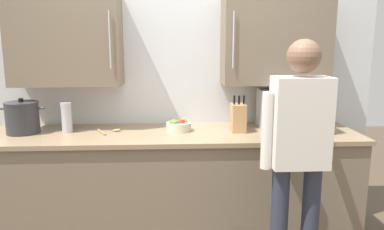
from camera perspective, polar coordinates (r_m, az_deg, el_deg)
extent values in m
cube|color=silver|center=(3.31, -3.02, 7.11)|extent=(3.56, 0.10, 2.77)
cube|color=#756651|center=(3.21, -18.77, 10.84)|extent=(0.88, 0.32, 0.73)
cylinder|color=#B7BABF|center=(2.96, -12.50, 11.20)|extent=(0.01, 0.01, 0.44)
cube|color=#756651|center=(3.21, 12.66, 11.16)|extent=(0.88, 0.32, 0.73)
cylinder|color=#B7BABF|center=(2.96, 6.38, 11.38)|extent=(0.01, 0.01, 0.44)
cube|color=#756651|center=(3.14, -2.84, -11.00)|extent=(2.93, 0.68, 0.87)
cube|color=#937A5B|center=(3.00, -2.92, -2.99)|extent=(2.97, 0.72, 0.03)
cube|color=#B7BABF|center=(3.16, 15.08, 0.71)|extent=(0.51, 0.41, 0.32)
cube|color=beige|center=(3.13, 13.90, 0.67)|extent=(0.33, 0.35, 0.26)
cube|color=black|center=(3.03, 19.60, 0.01)|extent=(0.14, 0.01, 0.30)
cube|color=black|center=(2.73, 12.72, -0.78)|extent=(0.05, 0.37, 0.30)
cylinder|color=tan|center=(3.05, -13.68, -2.54)|extent=(0.10, 0.18, 0.01)
ellipsoid|color=tan|center=(3.08, -11.45, -2.27)|extent=(0.08, 0.07, 0.02)
cylinder|color=beige|center=(3.03, -2.06, -1.79)|extent=(0.20, 0.20, 0.07)
cylinder|color=#6B6659|center=(3.03, -2.06, -1.52)|extent=(0.17, 0.17, 0.04)
sphere|color=orange|center=(3.05, -1.36, -1.04)|extent=(0.06, 0.06, 0.06)
sphere|color=#5B9333|center=(3.00, -2.66, -1.25)|extent=(0.06, 0.06, 0.06)
sphere|color=red|center=(3.01, -2.67, -1.32)|extent=(0.04, 0.04, 0.04)
sphere|color=#5B9333|center=(3.02, -2.96, -1.19)|extent=(0.06, 0.06, 0.06)
sphere|color=red|center=(3.02, -1.58, -1.19)|extent=(0.05, 0.05, 0.05)
cube|color=tan|center=(3.02, 7.09, -0.43)|extent=(0.11, 0.15, 0.23)
cylinder|color=black|center=(2.96, 6.50, 2.31)|extent=(0.02, 0.02, 0.07)
cylinder|color=black|center=(2.97, 7.23, 2.30)|extent=(0.02, 0.02, 0.07)
cylinder|color=black|center=(2.98, 7.96, 2.30)|extent=(0.02, 0.02, 0.07)
cylinder|color=#B7BABF|center=(3.13, -18.65, -0.63)|extent=(0.08, 0.08, 0.21)
cylinder|color=#B7BABF|center=(3.11, -18.79, 1.55)|extent=(0.09, 0.09, 0.03)
cylinder|color=#2D2D33|center=(3.23, -24.56, -0.51)|extent=(0.25, 0.25, 0.23)
cylinder|color=#2D2D33|center=(3.21, -24.74, 1.68)|extent=(0.26, 0.26, 0.02)
cylinder|color=black|center=(3.21, -24.77, 2.09)|extent=(0.04, 0.04, 0.03)
cylinder|color=#2D2D33|center=(3.27, -27.14, 0.88)|extent=(0.05, 0.02, 0.02)
cylinder|color=#2D2D33|center=(3.16, -22.13, 0.96)|extent=(0.05, 0.02, 0.02)
cylinder|color=#282D3D|center=(2.60, 17.55, -16.48)|extent=(0.11, 0.11, 0.86)
cube|color=silver|center=(2.33, 16.25, -1.11)|extent=(0.34, 0.20, 0.55)
sphere|color=brown|center=(2.28, 16.79, 8.63)|extent=(0.20, 0.20, 0.20)
cylinder|color=brown|center=(2.60, 18.60, 2.21)|extent=(0.11, 0.51, 0.29)
cylinder|color=silver|center=(2.28, 11.43, -2.42)|extent=(0.07, 0.07, 0.47)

